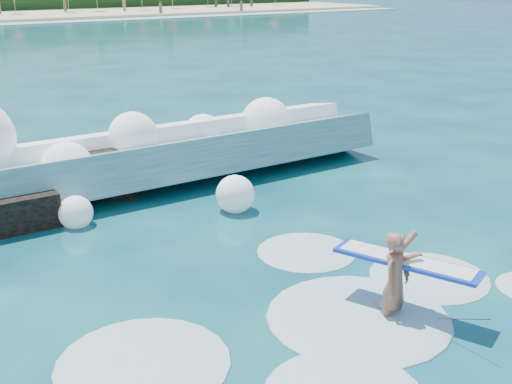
% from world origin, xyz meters
% --- Properties ---
extents(ground, '(200.00, 200.00, 0.00)m').
position_xyz_m(ground, '(0.00, 0.00, 0.00)').
color(ground, '#082C43').
rests_on(ground, ground).
extents(breaking_wave, '(19.99, 3.04, 1.72)m').
position_xyz_m(breaking_wave, '(-1.79, 7.30, 0.60)').
color(breaking_wave, teal).
rests_on(breaking_wave, ground).
extents(surfer_with_board, '(1.40, 2.91, 1.74)m').
position_xyz_m(surfer_with_board, '(1.89, -1.47, 0.64)').
color(surfer_with_board, '#925744').
rests_on(surfer_with_board, ground).
extents(wave_spray, '(15.72, 5.12, 2.66)m').
position_xyz_m(wave_spray, '(-1.36, 7.15, 1.16)').
color(wave_spray, white).
rests_on(wave_spray, ground).
extents(surf_foam, '(8.69, 6.00, 0.15)m').
position_xyz_m(surf_foam, '(0.86, -0.96, 0.00)').
color(surf_foam, silver).
rests_on(surf_foam, ground).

